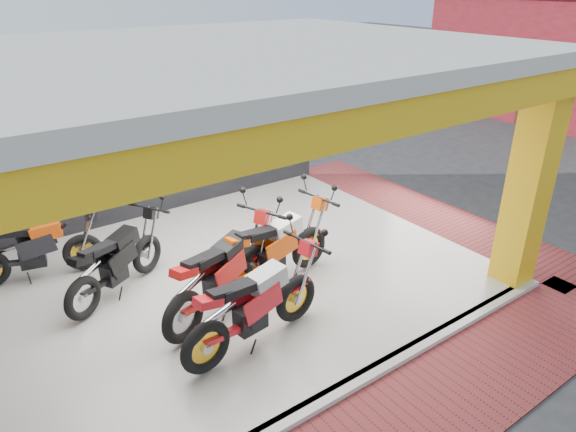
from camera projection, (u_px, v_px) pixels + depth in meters
name	position (u px, v px, depth m)	size (l,w,h in m)	color
ground	(298.00, 345.00, 6.94)	(80.00, 80.00, 0.00)	#2D2D30
showroom_floor	(225.00, 279.00, 8.39)	(8.00, 6.00, 0.10)	silver
showroom_ceiling	(211.00, 53.00, 6.89)	(8.40, 6.40, 0.20)	beige
back_wall	(141.00, 135.00, 9.95)	(8.20, 0.20, 3.50)	black
corner_column	(530.00, 182.00, 7.64)	(0.50, 0.50, 3.50)	gold
header_beam_front	(364.00, 121.00, 4.81)	(8.40, 0.30, 0.40)	gold
header_beam_right	(411.00, 53.00, 9.14)	(0.30, 6.40, 0.40)	gold
floor_kerb	(348.00, 387.00, 6.17)	(8.00, 0.20, 0.10)	silver
paver_front	(396.00, 431.00, 5.61)	(9.00, 1.40, 0.03)	maroon
paver_right	(421.00, 210.00, 10.95)	(1.40, 7.00, 0.03)	maroon
moto_hero	(309.00, 228.00, 8.30)	(2.40, 0.89, 1.47)	#DD4D09
moto_row_a	(296.00, 277.00, 6.98)	(2.34, 0.87, 1.43)	red
moto_row_b	(254.00, 246.00, 7.75)	(2.43, 0.90, 1.49)	red
moto_row_c	(80.00, 235.00, 8.26)	(2.14, 0.79, 1.31)	black
moto_row_d	(145.00, 237.00, 8.20)	(2.15, 0.80, 1.31)	black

